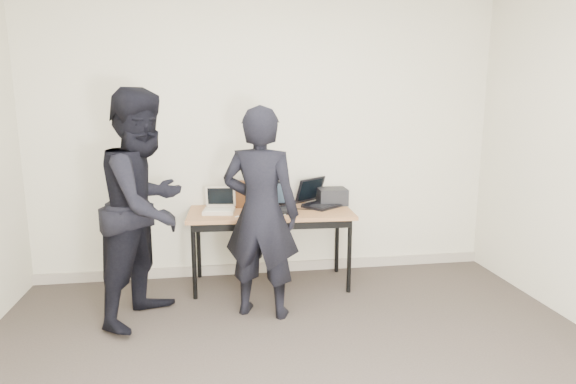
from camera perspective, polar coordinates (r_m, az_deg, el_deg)
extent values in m
cube|color=beige|center=(4.72, -2.46, 6.28)|extent=(4.50, 0.05, 2.70)
cube|color=#956139|center=(4.46, -2.08, -2.44)|extent=(1.53, 0.72, 0.03)
cylinder|color=black|center=(4.31, -11.07, -8.10)|extent=(0.04, 0.04, 0.68)
cylinder|color=black|center=(4.41, 7.27, -7.55)|extent=(0.04, 0.04, 0.68)
cylinder|color=black|center=(4.81, -10.56, -6.05)|extent=(0.04, 0.04, 0.68)
cylinder|color=black|center=(4.90, 5.83, -5.60)|extent=(0.04, 0.04, 0.68)
cube|color=black|center=(4.19, -1.79, -4.10)|extent=(1.40, 0.08, 0.06)
cube|color=beige|center=(4.41, -8.17, -2.24)|extent=(0.30, 0.27, 0.03)
cube|color=beige|center=(4.38, -8.23, -2.09)|extent=(0.24, 0.16, 0.01)
cube|color=beige|center=(4.51, -8.00, -0.49)|extent=(0.28, 0.08, 0.19)
cube|color=black|center=(4.50, -8.02, -0.49)|extent=(0.24, 0.06, 0.16)
cube|color=beige|center=(4.52, -8.00, -1.71)|extent=(0.25, 0.05, 0.01)
cube|color=black|center=(4.39, -1.97, -2.24)|extent=(0.34, 0.26, 0.02)
cube|color=black|center=(4.36, -1.93, -2.15)|extent=(0.28, 0.14, 0.01)
cube|color=black|center=(4.52, -2.20, -0.19)|extent=(0.34, 0.08, 0.24)
cube|color=#26333F|center=(4.51, -2.19, -0.18)|extent=(0.29, 0.06, 0.20)
cube|color=black|center=(4.51, -2.14, -1.74)|extent=(0.30, 0.02, 0.02)
cube|color=black|center=(4.62, 4.22, -1.59)|extent=(0.44, 0.43, 0.02)
cube|color=black|center=(4.60, 4.52, -1.47)|extent=(0.32, 0.29, 0.01)
cube|color=black|center=(4.70, 2.65, 0.27)|extent=(0.34, 0.29, 0.24)
cube|color=black|center=(4.70, 2.72, 0.29)|extent=(0.29, 0.24, 0.20)
cube|color=black|center=(4.70, 2.99, -1.21)|extent=(0.27, 0.21, 0.02)
cube|color=brown|center=(4.62, -4.63, -0.22)|extent=(0.37, 0.18, 0.24)
cube|color=brown|center=(4.55, -4.65, 0.86)|extent=(0.36, 0.10, 0.07)
cube|color=brown|center=(4.63, -2.65, -0.43)|extent=(0.02, 0.10, 0.02)
ellipsoid|color=white|center=(4.60, -4.29, 1.79)|extent=(0.14, 0.11, 0.08)
cube|color=black|center=(4.72, 5.27, -0.52)|extent=(0.27, 0.23, 0.16)
cube|color=black|center=(4.25, -4.75, -2.68)|extent=(0.08, 0.05, 0.03)
cube|color=silver|center=(4.33, -1.77, -2.53)|extent=(0.21, 0.14, 0.01)
cube|color=black|center=(4.58, 4.35, -1.80)|extent=(0.14, 0.23, 0.01)
cube|color=silver|center=(4.30, -4.74, -2.65)|extent=(0.24, 0.15, 0.01)
cube|color=black|center=(4.49, 1.74, -2.04)|extent=(0.31, 0.14, 0.01)
imported|color=black|center=(3.81, -3.24, -2.54)|extent=(0.72, 0.60, 1.69)
imported|color=black|center=(3.91, -16.51, -1.67)|extent=(1.02, 1.10, 1.82)
cube|color=#A19585|center=(4.96, -2.29, -8.90)|extent=(4.50, 0.03, 0.10)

